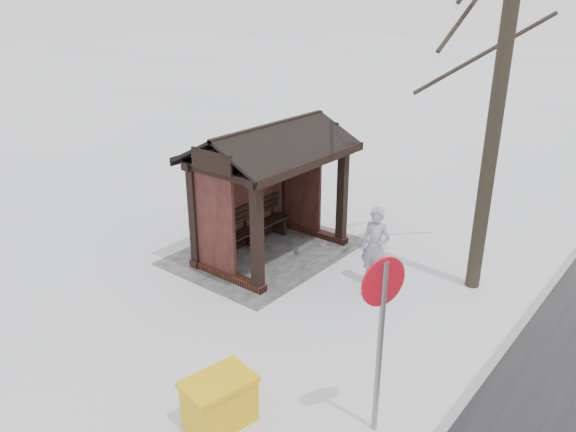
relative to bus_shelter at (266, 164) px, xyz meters
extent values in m
plane|color=white|center=(0.00, 0.16, -2.17)|extent=(120.00, 120.00, 0.00)
cube|color=gray|center=(0.00, 5.66, -2.16)|extent=(120.00, 0.15, 0.06)
cube|color=gray|center=(0.00, -0.04, -2.16)|extent=(4.20, 3.20, 0.02)
cube|color=#331812|center=(0.00, -0.74, -2.09)|extent=(3.30, 0.22, 0.16)
cube|color=#331812|center=(-1.50, 0.16, -2.09)|extent=(0.22, 2.10, 0.16)
cube|color=#331812|center=(1.50, 0.16, -2.09)|extent=(0.22, 2.10, 0.16)
cube|color=black|center=(-1.50, 1.06, -1.02)|extent=(0.20, 0.20, 2.30)
cube|color=black|center=(1.50, 1.06, -1.02)|extent=(0.20, 0.20, 2.30)
cube|color=black|center=(-1.50, -0.74, -1.02)|extent=(0.20, 0.20, 2.30)
cube|color=black|center=(1.50, -0.74, -1.02)|extent=(0.20, 0.20, 2.30)
cube|color=black|center=(0.00, -0.74, -0.94)|extent=(2.80, 0.08, 2.14)
cube|color=black|center=(-1.50, -0.16, -0.94)|extent=(0.08, 1.17, 2.14)
cube|color=black|center=(1.50, -0.16, -0.94)|extent=(0.08, 1.17, 2.14)
cube|color=black|center=(0.00, 1.06, 0.19)|extent=(3.40, 0.20, 0.18)
cube|color=black|center=(0.00, -0.74, 0.19)|extent=(3.40, 0.20, 0.18)
cylinder|color=black|center=(-1.50, 4.36, 2.11)|extent=(0.29, 0.29, 8.55)
imported|color=#9A94AE|center=(-0.25, 2.72, -1.31)|extent=(0.44, 0.64, 1.71)
imported|color=black|center=(0.07, 3.07, -1.91)|extent=(0.65, 0.47, 0.50)
cube|color=#E9AE0D|center=(4.63, 3.12, -1.83)|extent=(1.02, 0.78, 0.67)
cube|color=#E9AE0D|center=(4.63, 3.12, -1.46)|extent=(1.08, 0.84, 0.08)
cylinder|color=slate|center=(3.35, 4.89, -0.86)|extent=(0.08, 0.08, 2.62)
cylinder|color=red|center=(3.35, 4.87, 0.17)|extent=(0.65, 0.28, 0.68)
cylinder|color=white|center=(3.35, 4.85, 0.17)|extent=(0.50, 0.22, 0.52)
camera|label=1|loc=(8.94, 7.84, 3.59)|focal=35.00mm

